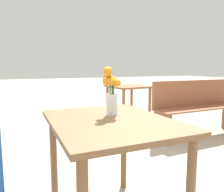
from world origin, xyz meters
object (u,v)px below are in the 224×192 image
object	(u,v)px
bench_near	(197,106)
table_back	(128,92)
table_front	(110,136)
flower_vase	(111,92)

from	to	relation	value
bench_near	table_back	bearing A→B (deg)	117.10
table_front	flower_vase	bearing A→B (deg)	62.08
table_front	bench_near	world-z (taller)	bench_near
flower_vase	table_back	world-z (taller)	flower_vase
table_front	flower_vase	xyz separation A→B (m)	(0.06, 0.11, 0.27)
bench_near	table_back	world-z (taller)	bench_near
table_back	table_front	bearing A→B (deg)	-121.48
flower_vase	table_back	bearing A→B (deg)	58.36
table_front	flower_vase	size ratio (longest dim) A/B	2.84
table_front	table_back	world-z (taller)	table_front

